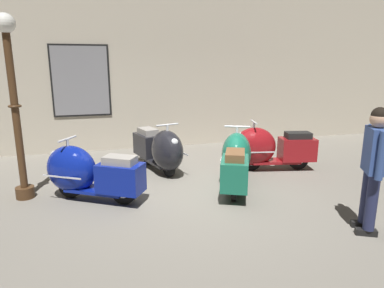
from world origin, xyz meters
The scene contains 8 objects.
ground_plane centered at (0.00, 0.00, 0.00)m, with size 60.00×60.00×0.00m, color slate.
showroom_back_wall centered at (-0.01, 3.52, 1.99)m, with size 18.00×0.24×3.99m.
scooter_0 centered at (-1.74, 0.30, 0.44)m, with size 1.60×1.22×0.97m.
scooter_1 centered at (-0.37, 1.37, 0.46)m, with size 0.89×1.71×1.00m.
scooter_2 centered at (0.74, 0.26, 0.46)m, with size 1.11×1.70×1.01m.
scooter_3 centered at (1.68, 0.92, 0.45)m, with size 1.69×0.78×0.99m.
lamppost centered at (-2.70, 0.64, 1.54)m, with size 0.29×0.29×2.78m.
visitor_0 centered at (1.69, -1.73, 0.92)m, with size 0.37×0.49×1.59m.
Camera 1 is at (-1.50, -4.95, 2.09)m, focal length 31.79 mm.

